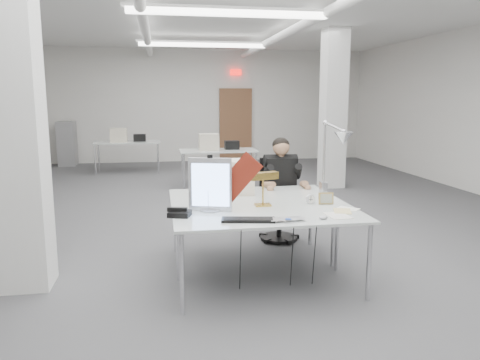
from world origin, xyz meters
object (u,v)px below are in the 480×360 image
(architect_lamp, at_px, (332,160))
(office_chair, at_px, (279,202))
(laptop, at_px, (288,221))
(monitor, at_px, (210,185))
(desk_phone, at_px, (180,214))
(seated_person, at_px, (281,173))
(desk_main, at_px, (269,215))
(bankers_lamp, at_px, (263,191))
(beige_monitor, at_px, (235,177))

(architect_lamp, bearing_deg, office_chair, 111.69)
(laptop, relative_size, architect_lamp, 0.39)
(monitor, xyz_separation_m, desk_phone, (-0.30, -0.17, -0.23))
(seated_person, relative_size, monitor, 1.83)
(desk_main, relative_size, seated_person, 1.91)
(bankers_lamp, bearing_deg, seated_person, 51.19)
(bankers_lamp, height_order, architect_lamp, architect_lamp)
(beige_monitor, bearing_deg, laptop, -75.25)
(desk_main, xyz_separation_m, beige_monitor, (-0.16, 1.02, 0.20))
(laptop, distance_m, bankers_lamp, 0.68)
(architect_lamp, bearing_deg, laptop, -127.43)
(monitor, xyz_separation_m, bankers_lamp, (0.54, 0.12, -0.10))
(desk_main, bearing_deg, desk_phone, 176.58)
(seated_person, bearing_deg, office_chair, 91.91)
(monitor, distance_m, bankers_lamp, 0.57)
(bankers_lamp, bearing_deg, office_chair, 52.04)
(beige_monitor, relative_size, architect_lamp, 0.50)
(desk_phone, bearing_deg, monitor, 45.62)
(desk_phone, relative_size, beige_monitor, 0.48)
(desk_main, distance_m, laptop, 0.34)
(laptop, height_order, desk_phone, desk_phone)
(office_chair, xyz_separation_m, desk_phone, (-1.33, -1.50, 0.27))
(bankers_lamp, distance_m, beige_monitor, 0.70)
(laptop, relative_size, desk_phone, 1.63)
(office_chair, relative_size, bankers_lamp, 3.23)
(laptop, bearing_deg, desk_main, 103.09)
(office_chair, distance_m, seated_person, 0.40)
(laptop, bearing_deg, desk_phone, 154.48)
(seated_person, relative_size, laptop, 2.99)
(seated_person, relative_size, architect_lamp, 1.17)
(desk_main, distance_m, desk_phone, 0.83)
(desk_main, height_order, bankers_lamp, bankers_lamp)
(beige_monitor, bearing_deg, bankers_lamp, -71.69)
(seated_person, bearing_deg, bankers_lamp, -110.79)
(beige_monitor, bearing_deg, office_chair, 42.69)
(desk_main, height_order, office_chair, office_chair)
(bankers_lamp, relative_size, architect_lamp, 0.39)
(laptop, relative_size, beige_monitor, 0.78)
(bankers_lamp, bearing_deg, desk_main, -108.54)
(laptop, xyz_separation_m, beige_monitor, (-0.26, 1.34, 0.18))
(monitor, relative_size, beige_monitor, 1.28)
(monitor, bearing_deg, bankers_lamp, 28.47)
(seated_person, height_order, laptop, seated_person)
(desk_phone, bearing_deg, bankers_lamp, 35.69)
(seated_person, height_order, beige_monitor, seated_person)
(laptop, height_order, bankers_lamp, bankers_lamp)
(monitor, relative_size, desk_phone, 2.67)
(office_chair, height_order, seated_person, seated_person)
(beige_monitor, bearing_deg, desk_phone, -120.97)
(seated_person, relative_size, beige_monitor, 2.34)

